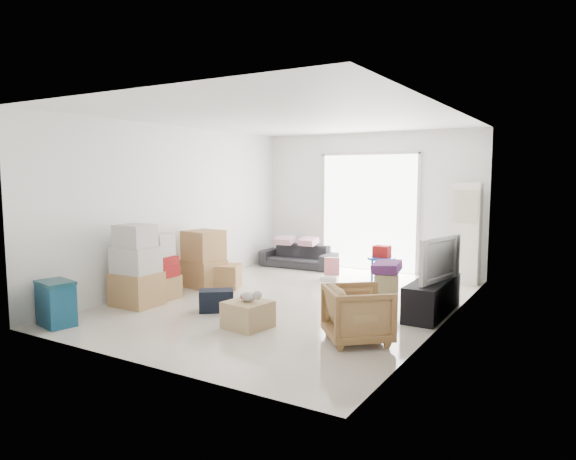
# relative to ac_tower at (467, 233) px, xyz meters

# --- Properties ---
(room_shell) EXTENTS (4.98, 6.48, 3.18)m
(room_shell) POSITION_rel_ac_tower_xyz_m (-1.95, -2.65, 0.48)
(room_shell) COLOR beige
(room_shell) RESTS_ON ground
(sliding_door) EXTENTS (2.10, 0.04, 2.33)m
(sliding_door) POSITION_rel_ac_tower_xyz_m (-1.95, 0.33, 0.37)
(sliding_door) COLOR white
(sliding_door) RESTS_ON room_shell
(ac_tower) EXTENTS (0.45, 0.30, 1.75)m
(ac_tower) POSITION_rel_ac_tower_xyz_m (0.00, 0.00, 0.00)
(ac_tower) COLOR white
(ac_tower) RESTS_ON room_shell
(tv_console) EXTENTS (0.42, 1.41, 0.47)m
(tv_console) POSITION_rel_ac_tower_xyz_m (0.05, -2.30, -0.64)
(tv_console) COLOR black
(tv_console) RESTS_ON room_shell
(television) EXTENTS (0.81, 1.14, 0.14)m
(television) POSITION_rel_ac_tower_xyz_m (0.05, -2.30, -0.34)
(television) COLOR black
(television) RESTS_ON tv_console
(sofa) EXTENTS (1.57, 0.52, 0.61)m
(sofa) POSITION_rel_ac_tower_xyz_m (-3.27, -0.15, -0.57)
(sofa) COLOR black
(sofa) RESTS_ON room_shell
(pillow_left) EXTENTS (0.43, 0.36, 0.13)m
(pillow_left) POSITION_rel_ac_tower_xyz_m (-3.57, -0.19, -0.20)
(pillow_left) COLOR #B98799
(pillow_left) RESTS_ON sofa
(pillow_right) EXTENTS (0.39, 0.32, 0.13)m
(pillow_right) POSITION_rel_ac_tower_xyz_m (-3.06, -0.11, -0.20)
(pillow_right) COLOR #B98799
(pillow_right) RESTS_ON sofa
(armchair) EXTENTS (0.93, 0.94, 0.71)m
(armchair) POSITION_rel_ac_tower_xyz_m (-0.35, -3.90, -0.52)
(armchair) COLOR #A37948
(armchair) RESTS_ON room_shell
(storage_bins) EXTENTS (0.55, 0.44, 0.57)m
(storage_bins) POSITION_rel_ac_tower_xyz_m (-3.85, -5.25, -0.59)
(storage_bins) COLOR navy
(storage_bins) RESTS_ON room_shell
(box_stack_a) EXTENTS (0.64, 0.54, 1.18)m
(box_stack_a) POSITION_rel_ac_tower_xyz_m (-3.75, -4.02, -0.35)
(box_stack_a) COLOR #A27E49
(box_stack_a) RESTS_ON room_shell
(box_stack_b) EXTENTS (0.55, 0.51, 1.00)m
(box_stack_b) POSITION_rel_ac_tower_xyz_m (-3.75, -3.58, -0.44)
(box_stack_b) COLOR #A27E49
(box_stack_b) RESTS_ON room_shell
(box_stack_c) EXTENTS (0.72, 0.63, 0.96)m
(box_stack_c) POSITION_rel_ac_tower_xyz_m (-3.72, -2.57, -0.41)
(box_stack_c) COLOR #A27E49
(box_stack_c) RESTS_ON room_shell
(loose_box) EXTENTS (0.60, 0.60, 0.39)m
(loose_box) POSITION_rel_ac_tower_xyz_m (-3.38, -2.42, -0.68)
(loose_box) COLOR #A27E49
(loose_box) RESTS_ON room_shell
(duffel_bag) EXTENTS (0.54, 0.51, 0.30)m
(duffel_bag) POSITION_rel_ac_tower_xyz_m (-2.56, -3.68, -0.73)
(duffel_bag) COLOR black
(duffel_bag) RESTS_ON room_shell
(ottoman) EXTENTS (0.46, 0.46, 0.36)m
(ottoman) POSITION_rel_ac_tower_xyz_m (-0.83, -1.67, -0.69)
(ottoman) COLOR #998A59
(ottoman) RESTS_ON room_shell
(blanket) EXTENTS (0.44, 0.44, 0.14)m
(blanket) POSITION_rel_ac_tower_xyz_m (-0.83, -1.67, -0.44)
(blanket) COLOR #492255
(blanket) RESTS_ON ottoman
(kids_table) EXTENTS (0.51, 0.51, 0.64)m
(kids_table) POSITION_rel_ac_tower_xyz_m (-1.31, -0.62, -0.42)
(kids_table) COLOR #1044AB
(kids_table) RESTS_ON room_shell
(toy_walker) EXTENTS (0.36, 0.34, 0.40)m
(toy_walker) POSITION_rel_ac_tower_xyz_m (-2.15, -0.95, -0.77)
(toy_walker) COLOR silver
(toy_walker) RESTS_ON room_shell
(wood_crate) EXTENTS (0.56, 0.56, 0.33)m
(wood_crate) POSITION_rel_ac_tower_xyz_m (-1.74, -4.09, -0.71)
(wood_crate) COLOR tan
(wood_crate) RESTS_ON room_shell
(plush_bunny) EXTENTS (0.29, 0.16, 0.15)m
(plush_bunny) POSITION_rel_ac_tower_xyz_m (-1.70, -4.08, -0.48)
(plush_bunny) COLOR #B2ADA8
(plush_bunny) RESTS_ON wood_crate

